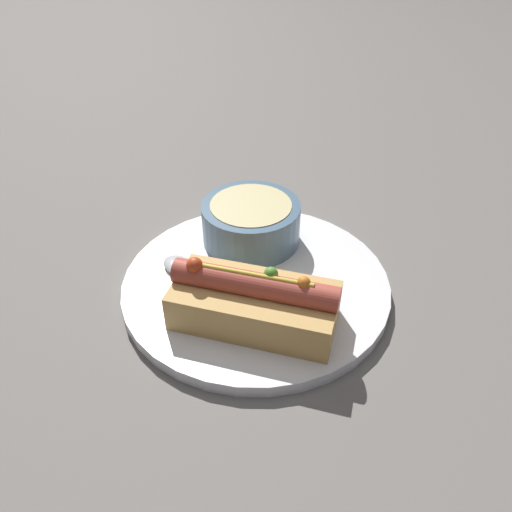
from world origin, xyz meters
The scene contains 5 objects.
ground_plane centered at (0.00, 0.00, 0.00)m, with size 4.00×4.00×0.00m, color slate.
dinner_plate centered at (0.00, 0.00, 0.01)m, with size 0.29×0.29×0.01m.
hot_dog centered at (-0.01, -0.06, 0.04)m, with size 0.17×0.12×0.07m.
soup_bowl centered at (0.00, 0.07, 0.04)m, with size 0.11×0.11×0.05m.
spoon centered at (-0.07, 0.01, 0.02)m, with size 0.12×0.13×0.01m.
Camera 1 is at (-0.03, -0.41, 0.36)m, focal length 35.00 mm.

